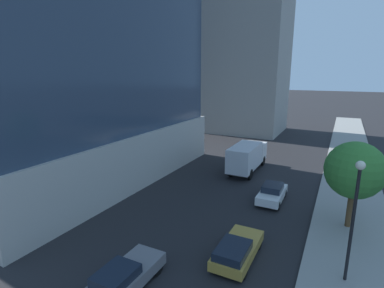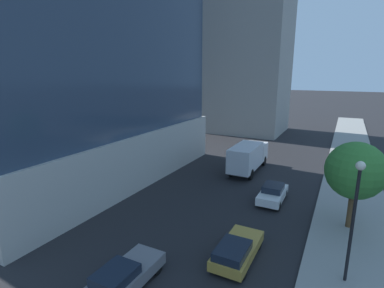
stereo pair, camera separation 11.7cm
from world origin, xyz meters
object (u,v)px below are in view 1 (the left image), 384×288
object	(u,v)px
construction_building	(244,32)
street_lamp	(355,205)
car_white	(272,193)
car_gold	(237,250)
box_truck	(247,156)
car_gray	(125,276)
street_tree	(355,170)

from	to	relation	value
construction_building	street_lamp	size ratio (longest dim) A/B	6.47
car_white	car_gold	distance (m)	9.06
box_truck	car_white	bearing A→B (deg)	-57.55
car_white	car_gray	world-z (taller)	car_white
construction_building	car_white	world-z (taller)	construction_building
street_lamp	street_tree	world-z (taller)	street_lamp
car_white	box_truck	xyz separation A→B (m)	(-4.16, 6.54, 1.03)
street_tree	box_truck	bearing A→B (deg)	138.68
construction_building	street_tree	size ratio (longest dim) A/B	6.87
street_lamp	car_gray	xyz separation A→B (m)	(-9.69, -5.52, -3.53)
car_gold	car_gray	bearing A→B (deg)	-131.58
street_lamp	car_gray	bearing A→B (deg)	-150.32
street_tree	box_truck	size ratio (longest dim) A/B	0.78
car_gold	construction_building	bearing A→B (deg)	107.83
box_truck	street_tree	bearing A→B (deg)	-41.32
car_white	car_gold	size ratio (longest dim) A/B	0.93
car_gold	box_truck	world-z (taller)	box_truck
street_tree	car_gray	bearing A→B (deg)	-129.99
box_truck	street_lamp	bearing A→B (deg)	-56.76
car_gold	box_truck	size ratio (longest dim) A/B	0.58
construction_building	street_tree	world-z (taller)	construction_building
car_white	street_tree	bearing A→B (deg)	-20.16
street_lamp	street_tree	xyz separation A→B (m)	(0.11, 6.16, -0.06)
car_gold	car_gray	size ratio (longest dim) A/B	1.04
street_tree	street_lamp	bearing A→B (deg)	-91.06
car_gray	box_truck	world-z (taller)	box_truck
construction_building	street_lamp	bearing A→B (deg)	-64.54
street_tree	car_white	world-z (taller)	street_tree
car_gold	street_lamp	bearing A→B (deg)	8.54
street_tree	car_white	distance (m)	6.93
car_white	construction_building	bearing A→B (deg)	112.85
street_lamp	car_gold	world-z (taller)	street_lamp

